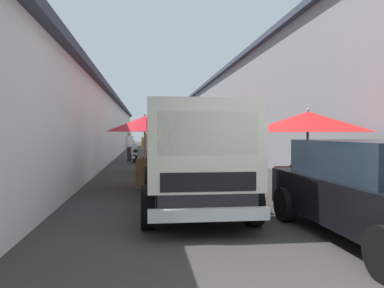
{
  "coord_description": "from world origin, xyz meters",
  "views": [
    {
      "loc": [
        -3.26,
        1.8,
        1.57
      ],
      "look_at": [
        8.95,
        0.21,
        1.18
      ],
      "focal_mm": 33.83,
      "sensor_mm": 36.0,
      "label": 1
    }
  ],
  "objects": [
    {
      "name": "building_left_whitewash",
      "position": [
        15.75,
        7.1,
        1.85
      ],
      "size": [
        49.8,
        7.5,
        3.69
      ],
      "color": "silver",
      "rests_on": "ground"
    },
    {
      "name": "vendor_by_crates",
      "position": [
        16.93,
        2.66,
        0.92
      ],
      "size": [
        0.52,
        0.44,
        1.6
      ],
      "color": "#232328",
      "rests_on": "ground"
    },
    {
      "name": "fruit_stall_far_right",
      "position": [
        7.18,
        1.79,
        1.61
      ],
      "size": [
        2.24,
        2.24,
        2.12
      ],
      "color": "#9E9EA3",
      "rests_on": "ground"
    },
    {
      "name": "ground",
      "position": [
        13.5,
        0.0,
        0.0
      ],
      "size": [
        90.0,
        90.0,
        0.0
      ],
      "primitive_type": "plane",
      "color": "#33302D"
    },
    {
      "name": "fruit_stall_far_left",
      "position": [
        4.3,
        -1.73,
        1.63
      ],
      "size": [
        2.75,
        2.75,
        2.11
      ],
      "color": "#9E9EA3",
      "rests_on": "ground"
    },
    {
      "name": "hatchback_car",
      "position": [
        1.56,
        -1.55,
        0.74
      ],
      "size": [
        3.95,
        1.99,
        1.45
      ],
      "color": "black",
      "rests_on": "ground"
    },
    {
      "name": "fruit_stall_near_left",
      "position": [
        10.91,
        1.29,
        1.66
      ],
      "size": [
        2.5,
        2.5,
        2.15
      ],
      "color": "#9E9EA3",
      "rests_on": "ground"
    },
    {
      "name": "fruit_stall_mid_lane",
      "position": [
        14.46,
        -2.13,
        1.59
      ],
      "size": [
        2.29,
        2.29,
        2.1
      ],
      "color": "#9E9EA3",
      "rests_on": "ground"
    },
    {
      "name": "vendor_in_shade",
      "position": [
        13.27,
        1.7,
        0.93
      ],
      "size": [
        0.42,
        0.55,
        1.61
      ],
      "color": "#665B4C",
      "rests_on": "ground"
    },
    {
      "name": "parked_scooter",
      "position": [
        15.69,
        2.31,
        0.45
      ],
      "size": [
        1.69,
        0.43,
        1.14
      ],
      "color": "black",
      "rests_on": "ground"
    },
    {
      "name": "delivery_truck",
      "position": [
        3.29,
        0.86,
        1.04
      ],
      "size": [
        4.95,
        2.04,
        2.08
      ],
      "color": "black",
      "rests_on": "ground"
    },
    {
      "name": "building_right_concrete",
      "position": [
        15.75,
        -7.1,
        2.96
      ],
      "size": [
        49.8,
        7.5,
        5.91
      ],
      "color": "gray",
      "rests_on": "ground"
    },
    {
      "name": "fruit_stall_near_right",
      "position": [
        19.65,
        -1.78,
        1.87
      ],
      "size": [
        2.42,
        2.42,
        2.39
      ],
      "color": "#9E9EA3",
      "rests_on": "ground"
    }
  ]
}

